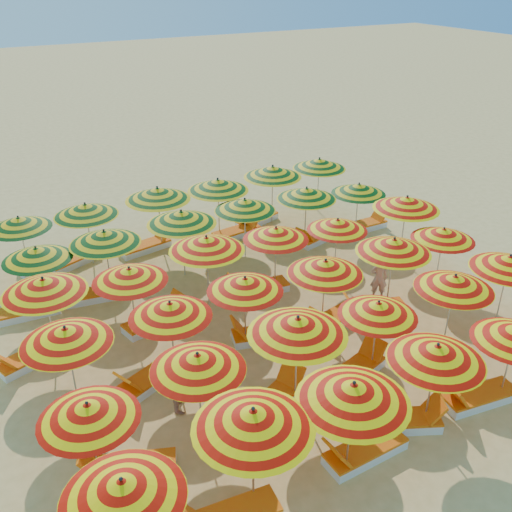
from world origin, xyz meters
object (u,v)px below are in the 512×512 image
umbrella_14 (245,284)px  umbrella_21 (276,234)px  umbrella_26 (181,218)px  lounger_16 (28,311)px  umbrella_20 (206,244)px  lounger_13 (32,357)px  umbrella_22 (337,225)px  lounger_21 (73,260)px  umbrella_11 (509,263)px  lounger_3 (401,421)px  umbrella_23 (407,203)px  umbrella_16 (394,246)px  beachgoer_a (379,278)px  umbrella_7 (198,362)px  umbrella_17 (443,234)px  lounger_22 (146,246)px  umbrella_0 (122,489)px  umbrella_15 (325,267)px  lounger_12 (373,309)px  lounger_18 (317,237)px  lounger_15 (257,288)px  umbrella_8 (298,326)px  umbrella_19 (130,275)px  umbrella_35 (319,164)px  umbrella_3 (437,353)px  umbrella_28 (307,193)px  umbrella_25 (105,237)px  lounger_4 (478,397)px  lounger_17 (91,295)px  lounger_11 (337,317)px  umbrella_12 (66,336)px  lounger_19 (365,225)px  umbrella_29 (359,189)px  umbrella_31 (86,210)px  umbrella_32 (158,194)px  umbrella_13 (170,310)px  lounger_10 (264,334)px  umbrella_1 (253,419)px  umbrella_24 (37,254)px  lounger_7 (274,401)px  lounger_20 (45,264)px  umbrella_18 (44,286)px  lounger_14 (156,320)px  umbrella_10 (455,283)px  umbrella_2 (353,393)px  lounger_24 (256,220)px

umbrella_14 → umbrella_21: bearing=45.2°
umbrella_26 → lounger_16: bearing=-178.9°
umbrella_20 → lounger_13: 5.10m
umbrella_22 → lounger_21: size_ratio=1.05×
umbrella_11 → umbrella_20: 7.74m
lounger_3 → umbrella_23: bearing=73.8°
umbrella_16 → umbrella_20: umbrella_20 is taller
lounger_13 → beachgoer_a: size_ratio=1.38×
umbrella_7 → umbrella_17: bearing=14.0°
umbrella_7 → lounger_22: size_ratio=1.30×
umbrella_11 → umbrella_17: bearing=90.8°
umbrella_0 → umbrella_15: (6.39, 4.12, 0.03)m
lounger_12 → lounger_18: size_ratio=1.00×
umbrella_22 → lounger_15: size_ratio=1.07×
umbrella_8 → umbrella_19: umbrella_8 is taller
umbrella_35 → beachgoer_a: bearing=-108.9°
umbrella_3 → umbrella_28: size_ratio=0.87×
umbrella_35 → lounger_3: (-4.92, -10.42, -1.70)m
umbrella_19 → umbrella_25: size_ratio=0.86×
umbrella_7 → lounger_16: size_ratio=1.34×
lounger_21 → umbrella_20: bearing=100.5°
umbrella_8 → lounger_4: umbrella_8 is taller
lounger_4 → lounger_17: 10.39m
umbrella_11 → lounger_12: bearing=144.4°
lounger_11 → umbrella_16: bearing=166.7°
umbrella_12 → lounger_19: 12.01m
umbrella_29 → lounger_13: bearing=-169.5°
umbrella_28 → umbrella_31: 6.96m
umbrella_16 → umbrella_32: bearing=123.9°
umbrella_13 → umbrella_22: (5.99, 2.08, -0.07)m
lounger_10 → umbrella_1: bearing=73.3°
lounger_17 → lounger_3: bearing=126.3°
umbrella_23 → beachgoer_a: 3.01m
umbrella_24 → lounger_21: 2.97m
umbrella_13 → umbrella_14: bearing=6.4°
lounger_7 → lounger_17: bearing=86.4°
umbrella_21 → umbrella_29: bearing=22.6°
umbrella_19 → lounger_20: size_ratio=1.08×
umbrella_13 → umbrella_15: umbrella_15 is taller
umbrella_18 → lounger_13: 1.81m
umbrella_18 → lounger_10: umbrella_18 is taller
umbrella_8 → lounger_19: 9.61m
lounger_10 → lounger_14: (-2.18, 1.93, 0.00)m
umbrella_35 → lounger_12: 7.52m
umbrella_1 → umbrella_10: 6.69m
umbrella_29 → lounger_4: umbrella_29 is taller
umbrella_1 → umbrella_24: 8.55m
umbrella_2 → umbrella_35: 12.69m
umbrella_32 → lounger_24: 4.16m
umbrella_22 → lounger_22: (-4.52, 4.32, -1.52)m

